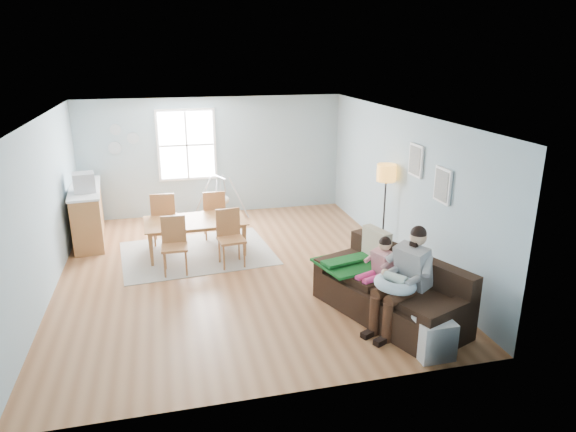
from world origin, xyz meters
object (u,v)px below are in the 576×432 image
object	(u,v)px
dining_table	(196,237)
baby_swing	(221,199)
storage_cube	(433,338)
monitor	(83,182)
chair_sw	(174,241)
counter	(88,213)
chair_se	(230,233)
chair_ne	(214,211)
toddler	(379,262)
chair_nw	(164,215)
floor_lamp	(386,181)
father	(404,276)
sofa	(392,295)

from	to	relation	value
dining_table	baby_swing	distance (m)	2.24
storage_cube	monitor	distance (m)	6.99
chair_sw	counter	xyz separation A→B (m)	(-1.65, 2.02, -0.00)
storage_cube	dining_table	world-z (taller)	dining_table
chair_sw	baby_swing	world-z (taller)	chair_sw
chair_se	chair_ne	xyz separation A→B (m)	(-0.14, 1.36, 0.01)
chair_se	toddler	bearing A→B (deg)	-50.63
storage_cube	chair_nw	distance (m)	5.80
floor_lamp	chair_se	world-z (taller)	floor_lamp
counter	monitor	xyz separation A→B (m)	(0.05, -0.37, 0.73)
floor_lamp	chair_nw	distance (m)	4.34
storage_cube	dining_table	xyz separation A→B (m)	(-2.65, 4.18, 0.08)
toddler	dining_table	distance (m)	3.82
chair_ne	chair_sw	bearing A→B (deg)	-119.96
father	dining_table	xyz separation A→B (m)	(-2.58, 3.44, -0.45)
dining_table	monitor	size ratio (longest dim) A/B	4.15
storage_cube	sofa	bearing A→B (deg)	93.02
storage_cube	floor_lamp	bearing A→B (deg)	76.89
chair_sw	chair_se	bearing A→B (deg)	5.80
sofa	chair_ne	distance (m)	4.39
storage_cube	baby_swing	xyz separation A→B (m)	(-1.94, 6.30, 0.18)
baby_swing	father	bearing A→B (deg)	-71.46
floor_lamp	chair_nw	world-z (taller)	floor_lamp
father	toddler	world-z (taller)	father
dining_table	chair_nw	distance (m)	0.90
father	dining_table	bearing A→B (deg)	126.82
chair_ne	counter	world-z (taller)	counter
father	storage_cube	size ratio (longest dim) A/B	2.90
toddler	counter	bearing A→B (deg)	136.97
father	baby_swing	distance (m)	5.88
floor_lamp	counter	size ratio (longest dim) A/B	0.86
toddler	chair_se	xyz separation A→B (m)	(-1.87, 2.28, -0.20)
chair_sw	monitor	size ratio (longest dim) A/B	2.18
sofa	toddler	world-z (taller)	toddler
father	chair_nw	bearing A→B (deg)	127.79
toddler	floor_lamp	xyz separation A→B (m)	(1.00, 2.08, 0.65)
dining_table	chair_ne	bearing A→B (deg)	57.37
chair_se	counter	size ratio (longest dim) A/B	0.50
sofa	monitor	world-z (taller)	monitor
toddler	chair_nw	world-z (taller)	toddler
dining_table	chair_sw	bearing A→B (deg)	-122.31
chair_sw	baby_swing	distance (m)	3.07
counter	floor_lamp	bearing A→B (deg)	-21.06
sofa	chair_nw	world-z (taller)	chair_nw
chair_nw	chair_ne	xyz separation A→B (m)	(1.00, 0.10, -0.03)
chair_sw	chair_ne	size ratio (longest dim) A/B	0.96
sofa	dining_table	xyz separation A→B (m)	(-2.59, 3.08, 0.00)
floor_lamp	chair_sw	bearing A→B (deg)	178.56
dining_table	counter	distance (m)	2.45
dining_table	chair_se	distance (m)	0.88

